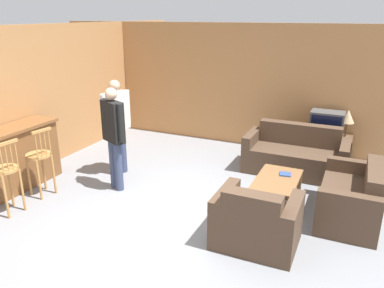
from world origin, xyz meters
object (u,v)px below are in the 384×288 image
Objects in this scene: armchair_near at (256,223)px; tv_unit at (324,148)px; bar_chair_near at (6,175)px; book_on_table at (285,174)px; couch_far at (295,156)px; table_lamp at (348,117)px; tv at (327,124)px; person_by_counter at (114,134)px; coffee_table at (277,182)px; loveseat_right at (352,198)px; bar_chair_mid at (40,160)px; person_by_window at (117,122)px.

armchair_near is 3.39m from tv_unit.
bar_chair_near reaches higher than book_on_table.
table_lamp is at bearing 45.82° from couch_far.
tv is (0.00, -0.00, 0.50)m from tv_unit.
book_on_table is (3.55, 2.10, -0.18)m from bar_chair_near.
tv is 0.36× the size of person_by_counter.
bar_chair_near is 3.56m from armchair_near.
armchair_near is (-0.04, -2.57, 0.00)m from couch_far.
book_on_table reaches higher than coffee_table.
tv_unit reaches higher than book_on_table.
loveseat_right reaches higher than coffee_table.
bar_chair_mid is 5.50m from table_lamp.
armchair_near is at bearing -22.51° from person_by_window.
armchair_near is at bearing -97.71° from tv_unit.
person_by_counter is (0.94, 1.32, 0.37)m from bar_chair_near.
loveseat_right is (1.06, 1.19, -0.00)m from armchair_near.
armchair_near is 5.18× the size of book_on_table.
armchair_near is 1.64× the size of tv.
tv is at bearing 42.34° from person_by_counter.
tv_unit is at bearing 33.19° from person_by_window.
loveseat_right is (4.54, 1.25, -0.28)m from bar_chair_mid.
coffee_table is at bearing -91.99° from couch_far.
armchair_near is 0.72× the size of loveseat_right.
table_lamp reaches higher than couch_far.
loveseat_right is at bearing 22.47° from bar_chair_near.
person_by_window is (-3.68, -2.17, 0.03)m from table_lamp.
couch_far is 1.74× the size of coffee_table.
book_on_table is at bearing 22.41° from bar_chair_mid.
coffee_table is (-1.07, 0.02, 0.04)m from loveseat_right.
loveseat_right is 2.29m from tv.
table_lamp is (0.74, 1.95, 0.51)m from book_on_table.
person_by_counter reaches higher than couch_far.
loveseat_right is 2.27× the size of tv.
bar_chair_near reaches higher than loveseat_right.
table_lamp is at bearing 43.31° from bar_chair_near.
book_on_table is 0.36× the size of table_lamp.
couch_far is at bearing 36.65° from bar_chair_mid.
coffee_table is (-0.05, -1.35, 0.04)m from couch_far.
bar_chair_near is 4.92m from loveseat_right.
table_lamp is at bearing 69.09° from coffee_table.
bar_chair_mid is 4.72m from loveseat_right.
tv is 2.01m from book_on_table.
bar_chair_near is at bearing -151.33° from coffee_table.
couch_far reaches higher than tv_unit.
table_lamp is (0.36, 0.00, 0.67)m from tv_unit.
table_lamp is at bearing 69.21° from book_on_table.
tv is 3.98m from person_by_window.
bar_chair_mid is 0.80× the size of loveseat_right.
bar_chair_near reaches higher than coffee_table.
coffee_table is (3.47, 1.90, -0.24)m from bar_chair_near.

